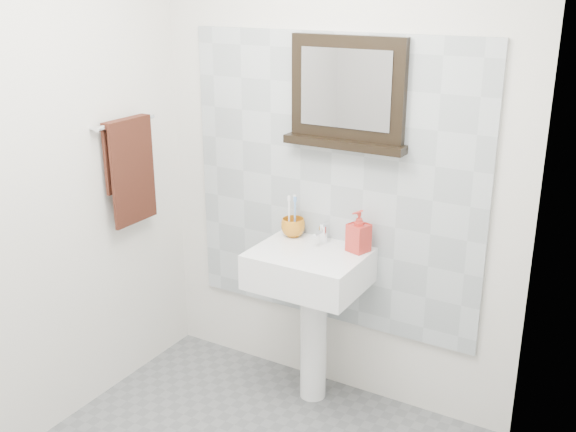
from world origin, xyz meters
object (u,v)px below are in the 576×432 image
object	(u,v)px
toothbrush_cup	(293,227)
framed_mirror	(347,95)
pedestal_sink	(310,284)
soap_dispenser	(359,231)
hand_towel	(130,163)

from	to	relation	value
toothbrush_cup	framed_mirror	distance (m)	0.75
pedestal_sink	soap_dispenser	size ratio (longest dim) A/B	4.58
toothbrush_cup	framed_mirror	size ratio (longest dim) A/B	0.20
soap_dispenser	hand_towel	distance (m)	1.23
toothbrush_cup	soap_dispenser	bearing A→B (deg)	-2.62
framed_mirror	hand_towel	distance (m)	1.17
toothbrush_cup	pedestal_sink	bearing A→B (deg)	-37.24
pedestal_sink	hand_towel	bearing A→B (deg)	-166.12
pedestal_sink	soap_dispenser	xyz separation A→B (m)	(0.21, 0.12, 0.29)
pedestal_sink	framed_mirror	bearing A→B (deg)	64.18
pedestal_sink	toothbrush_cup	world-z (taller)	pedestal_sink
pedestal_sink	hand_towel	world-z (taller)	hand_towel
soap_dispenser	framed_mirror	distance (m)	0.66
pedestal_sink	framed_mirror	size ratio (longest dim) A/B	1.54
pedestal_sink	toothbrush_cup	distance (m)	0.32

